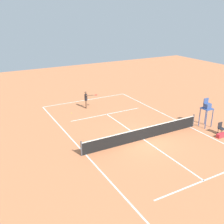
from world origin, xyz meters
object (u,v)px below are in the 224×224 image
(player_serving, at_px, (86,98))
(tennis_ball, at_px, (72,113))
(umpire_chair, at_px, (207,108))
(equipment_bag, at_px, (221,135))
(courtside_chair_near, at_px, (221,128))

(player_serving, height_order, tennis_ball, player_serving)
(tennis_ball, bearing_deg, umpire_chair, 136.62)
(player_serving, height_order, equipment_bag, player_serving)
(player_serving, distance_m, courtside_chair_near, 12.49)
(umpire_chair, xyz_separation_m, courtside_chair_near, (0.09, 1.68, -1.07))
(tennis_ball, xyz_separation_m, equipment_bag, (-8.19, 10.28, 0.12))
(tennis_ball, relative_size, courtside_chair_near, 0.07)
(player_serving, bearing_deg, umpire_chair, 55.47)
(player_serving, relative_size, tennis_ball, 25.32)
(tennis_ball, xyz_separation_m, umpire_chair, (-8.67, 8.20, 1.57))
(player_serving, xyz_separation_m, tennis_ball, (1.84, 0.62, -0.99))
(player_serving, height_order, courtside_chair_near, player_serving)
(courtside_chair_near, height_order, equipment_bag, courtside_chair_near)
(player_serving, relative_size, courtside_chair_near, 1.81)
(umpire_chair, xyz_separation_m, equipment_bag, (0.48, 2.08, -1.46))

